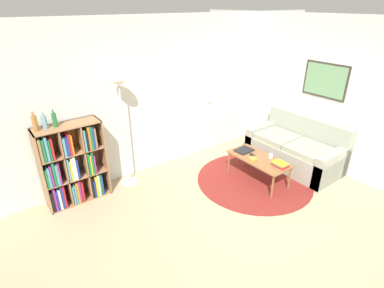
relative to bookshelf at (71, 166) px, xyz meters
The scene contains 16 objects.
ground_plane 2.84m from the bookshelf, 53.49° to the right, with size 14.00×14.00×0.00m, color tan.
wall_back 1.84m from the bookshelf, ahead, with size 7.70×0.11×2.60m.
wall_right 4.21m from the bookshelf, 14.28° to the right, with size 0.08×5.43×2.60m.
rug 2.94m from the bookshelf, 25.82° to the right, with size 1.94×1.94×0.01m.
bookshelf is the anchor object (origin of this frame).
floor_lamp 1.16m from the bookshelf, ahead, with size 0.29×0.29×1.75m.
couch 3.87m from the bookshelf, 19.84° to the right, with size 0.85×1.65×0.88m.
coffee_table 2.94m from the bookshelf, 25.92° to the right, with size 0.50×1.05×0.42m.
laptop 2.81m from the bookshelf, 19.55° to the right, with size 0.31×0.24×0.02m.
bowl 2.81m from the bookshelf, 26.95° to the right, with size 0.14×0.14×0.04m.
book_stack_on_table 3.17m from the bookshelf, 31.47° to the right, with size 0.17×0.23×0.07m.
cup 3.13m from the bookshelf, 26.34° to the right, with size 0.07×0.07×0.07m.
remote 2.87m from the bookshelf, 24.15° to the right, with size 0.09×0.17×0.02m.
bottle_left 0.82m from the bookshelf, behind, with size 0.07×0.07×0.27m.
bottle_middle 0.76m from the bookshelf, behind, with size 0.06×0.06×0.23m.
bottle_right 0.74m from the bookshelf, 168.13° to the left, with size 0.06×0.06×0.24m.
Camera 1 is at (-2.53, -1.88, 2.77)m, focal length 28.00 mm.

